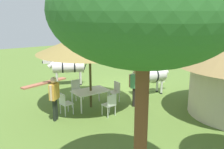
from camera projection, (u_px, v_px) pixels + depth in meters
name	position (u px, v px, depth m)	size (l,w,h in m)	color
ground_plane	(121.00, 88.00, 13.60)	(36.00, 36.00, 0.00)	#56742F
shade_umbrella	(90.00, 42.00, 10.32)	(4.33, 4.33, 3.23)	#463F1C
patio_dining_table	(91.00, 92.00, 10.85)	(1.55, 1.03, 0.74)	white
patio_chair_near_lawn	(110.00, 104.00, 9.95)	(0.51, 0.49, 0.90)	silver
patio_chair_near_hut	(115.00, 90.00, 11.59)	(0.45, 0.46, 0.90)	white
patio_chair_west_end	(77.00, 88.00, 11.90)	(0.47, 0.45, 0.90)	silver
patio_chair_east_end	(65.00, 102.00, 10.09)	(0.49, 0.50, 0.90)	silver
guest_beside_umbrella	(136.00, 84.00, 10.82)	(0.48, 0.45, 1.67)	black
guest_behind_table	(54.00, 95.00, 9.46)	(0.47, 0.47, 1.70)	black
standing_watcher	(144.00, 60.00, 15.89)	(0.37, 0.58, 1.73)	#25232A
striped_lounge_chair	(157.00, 78.00, 14.72)	(0.82, 0.58, 0.64)	teal
zebra_nearest_camera	(67.00, 67.00, 14.02)	(2.27, 1.16, 1.54)	silver
zebra_by_umbrella	(151.00, 76.00, 12.44)	(2.25, 0.87, 1.48)	silver
acacia_tree_left_background	(144.00, 12.00, 4.42)	(3.36, 3.36, 5.08)	brown
brick_patio_kerb	(45.00, 83.00, 14.46)	(2.80, 0.36, 0.08)	#A76047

